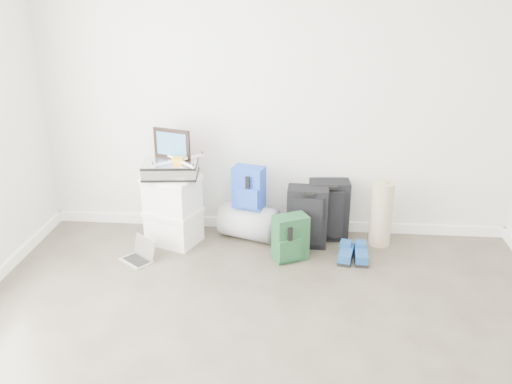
# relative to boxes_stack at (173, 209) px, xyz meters

# --- Properties ---
(room_envelope) EXTENTS (4.52, 5.02, 2.71)m
(room_envelope) POSITION_rel_boxes_stack_xyz_m (0.94, -2.09, 1.39)
(room_envelope) COLOR silver
(room_envelope) RESTS_ON ground
(boxes_stack) EXTENTS (0.57, 0.52, 0.67)m
(boxes_stack) POSITION_rel_boxes_stack_xyz_m (0.00, 0.00, 0.00)
(boxes_stack) COLOR silver
(boxes_stack) RESTS_ON ground
(briefcase) EXTENTS (0.52, 0.41, 0.14)m
(briefcase) POSITION_rel_boxes_stack_xyz_m (-0.00, 0.00, 0.40)
(briefcase) COLOR #B2B2B7
(briefcase) RESTS_ON boxes_stack
(painting) EXTENTS (0.36, 0.14, 0.28)m
(painting) POSITION_rel_boxes_stack_xyz_m (-0.00, 0.10, 0.61)
(painting) COLOR black
(painting) RESTS_ON briefcase
(drone) EXTENTS (0.40, 0.40, 0.05)m
(drone) POSITION_rel_boxes_stack_xyz_m (0.08, -0.02, 0.49)
(drone) COLOR gold
(drone) RESTS_ON briefcase
(duffel_bag) EXTENTS (0.62, 0.50, 0.34)m
(duffel_bag) POSITION_rel_boxes_stack_xyz_m (0.70, 0.14, -0.17)
(duffel_bag) COLOR gray
(duffel_bag) RESTS_ON ground
(blue_backpack) EXTENTS (0.32, 0.27, 0.40)m
(blue_backpack) POSITION_rel_boxes_stack_xyz_m (0.70, 0.11, 0.19)
(blue_backpack) COLOR #1A2EAB
(blue_backpack) RESTS_ON duffel_bag
(large_suitcase) EXTENTS (0.38, 0.25, 0.58)m
(large_suitcase) POSITION_rel_boxes_stack_xyz_m (1.26, 0.05, -0.05)
(large_suitcase) COLOR black
(large_suitcase) RESTS_ON ground
(green_backpack) EXTENTS (0.34, 0.32, 0.41)m
(green_backpack) POSITION_rel_boxes_stack_xyz_m (1.11, -0.25, -0.14)
(green_backpack) COLOR #12341E
(green_backpack) RESTS_ON ground
(carry_on) EXTENTS (0.39, 0.27, 0.58)m
(carry_on) POSITION_rel_boxes_stack_xyz_m (1.46, 0.21, -0.04)
(carry_on) COLOR black
(carry_on) RESTS_ON ground
(shoes) EXTENTS (0.28, 0.32, 0.10)m
(shoes) POSITION_rel_boxes_stack_xyz_m (1.68, -0.21, -0.29)
(shoes) COLOR black
(shoes) RESTS_ON ground
(rolled_rug) EXTENTS (0.20, 0.20, 0.62)m
(rolled_rug) POSITION_rel_boxes_stack_xyz_m (1.94, 0.13, -0.03)
(rolled_rug) COLOR tan
(rolled_rug) RESTS_ON ground
(laptop) EXTENTS (0.34, 0.33, 0.20)m
(laptop) POSITION_rel_boxes_stack_xyz_m (-0.23, -0.39, -0.29)
(laptop) COLOR silver
(laptop) RESTS_ON ground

